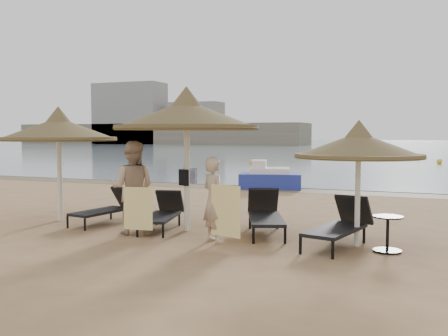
# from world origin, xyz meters

# --- Properties ---
(ground) EXTENTS (160.00, 160.00, 0.00)m
(ground) POSITION_xyz_m (0.00, 0.00, 0.00)
(ground) COLOR #9F784D
(ground) RESTS_ON ground
(sea) EXTENTS (200.00, 140.00, 0.03)m
(sea) POSITION_xyz_m (0.00, 80.00, 0.01)
(sea) COLOR slate
(sea) RESTS_ON ground
(wet_sand_strip) EXTENTS (200.00, 1.60, 0.01)m
(wet_sand_strip) POSITION_xyz_m (0.00, 9.40, 0.00)
(wet_sand_strip) COLOR brown
(wet_sand_strip) RESTS_ON ground
(far_shore) EXTENTS (150.00, 54.80, 12.00)m
(far_shore) POSITION_xyz_m (-25.10, 77.82, 2.91)
(far_shore) COLOR slate
(far_shore) RESTS_ON ground
(palapa_left) EXTENTS (2.92, 2.92, 2.90)m
(palapa_left) POSITION_xyz_m (-4.27, 0.61, 2.31)
(palapa_left) COLOR white
(palapa_left) RESTS_ON ground
(palapa_center) EXTENTS (3.31, 3.31, 3.28)m
(palapa_center) POSITION_xyz_m (-0.69, 0.61, 2.61)
(palapa_center) COLOR white
(palapa_center) RESTS_ON ground
(palapa_right) EXTENTS (2.51, 2.51, 2.49)m
(palapa_right) POSITION_xyz_m (3.11, 0.44, 1.98)
(palapa_right) COLOR white
(palapa_right) RESTS_ON ground
(lounger_far_left) EXTENTS (0.93, 1.97, 0.85)m
(lounger_far_left) POSITION_xyz_m (-2.96, 0.78, 0.38)
(lounger_far_left) COLOR black
(lounger_far_left) RESTS_ON ground
(lounger_near_left) EXTENTS (1.03, 1.98, 0.85)m
(lounger_near_left) POSITION_xyz_m (-1.31, 0.62, 0.38)
(lounger_near_left) COLOR black
(lounger_near_left) RESTS_ON ground
(lounger_near_right) EXTENTS (1.42, 2.23, 0.95)m
(lounger_near_right) POSITION_xyz_m (1.03, 1.06, 0.43)
(lounger_near_right) COLOR black
(lounger_near_right) RESTS_ON ground
(lounger_far_right) EXTENTS (1.17, 2.20, 0.94)m
(lounger_far_right) POSITION_xyz_m (2.80, 0.41, 0.42)
(lounger_far_right) COLOR black
(lounger_far_right) RESTS_ON ground
(side_table) EXTENTS (0.56, 0.56, 0.68)m
(side_table) POSITION_xyz_m (3.70, 0.17, 0.32)
(side_table) COLOR black
(side_table) RESTS_ON ground
(person_left) EXTENTS (1.25, 0.99, 2.38)m
(person_left) POSITION_xyz_m (-1.65, -0.15, 1.19)
(person_left) COLOR tan
(person_left) RESTS_ON ground
(person_right) EXTENTS (1.11, 1.02, 2.02)m
(person_right) POSITION_xyz_m (0.36, -0.29, 1.01)
(person_right) COLOR tan
(person_right) RESTS_ON ground
(towel_left) EXTENTS (0.65, 0.11, 0.91)m
(towel_left) POSITION_xyz_m (-1.30, -0.50, 0.63)
(towel_left) COLOR yellow
(towel_left) RESTS_ON ground
(towel_right) EXTENTS (0.70, 0.23, 1.02)m
(towel_right) POSITION_xyz_m (0.71, -0.54, 0.70)
(towel_right) COLOR yellow
(towel_right) RESTS_ON ground
(bag_patterned) EXTENTS (0.31, 0.12, 0.38)m
(bag_patterned) POSITION_xyz_m (-0.69, 0.79, 1.25)
(bag_patterned) COLOR silver
(bag_patterned) RESTS_ON ground
(bag_dark) EXTENTS (0.27, 0.18, 0.36)m
(bag_dark) POSITION_xyz_m (-0.69, 0.45, 1.23)
(bag_dark) COLOR black
(bag_dark) RESTS_ON ground
(pedal_boat) EXTENTS (2.71, 1.99, 1.13)m
(pedal_boat) POSITION_xyz_m (-1.43, 9.68, 0.42)
(pedal_boat) COLOR #23319A
(pedal_boat) RESTS_ON ground
(buoy_left) EXTENTS (0.33, 0.33, 0.33)m
(buoy_left) POSITION_xyz_m (-6.98, 24.01, 0.17)
(buoy_left) COLOR yellow
(buoy_left) RESTS_ON ground
(buoy_mid) EXTENTS (0.40, 0.40, 0.40)m
(buoy_mid) POSITION_xyz_m (5.41, 28.79, 0.20)
(buoy_mid) COLOR yellow
(buoy_mid) RESTS_ON ground
(buoy_extra) EXTENTS (0.39, 0.39, 0.39)m
(buoy_extra) POSITION_xyz_m (3.88, 34.84, 0.19)
(buoy_extra) COLOR yellow
(buoy_extra) RESTS_ON ground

